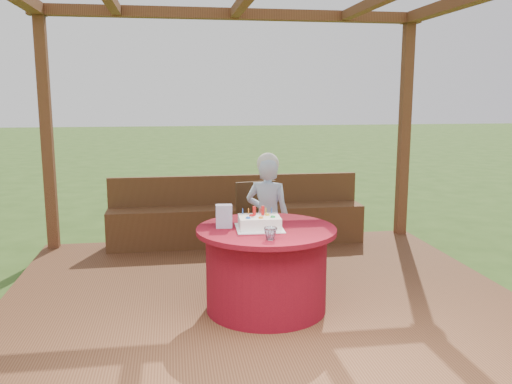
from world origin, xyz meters
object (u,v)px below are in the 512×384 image
birthday_cake (259,222)px  gift_bag (224,216)px  elderly_woman (268,215)px  table (266,268)px  chair (260,221)px  drinking_glass (270,234)px  bench (237,222)px

birthday_cake → gift_bag: gift_bag is taller
gift_bag → elderly_woman: bearing=60.3°
table → birthday_cake: (-0.06, -0.02, 0.39)m
chair → drinking_glass: chair is taller
table → elderly_woman: 0.86m
chair → drinking_glass: size_ratio=8.81×
gift_bag → drinking_glass: (0.30, -0.43, -0.05)m
table → chair: (0.13, 1.10, 0.13)m
table → elderly_woman: bearing=79.1°
table → gift_bag: size_ratio=6.07×
gift_bag → table: bearing=-6.4°
table → chair: chair is taller
chair → gift_bag: same height
bench → birthday_cake: bearing=-91.9°
birthday_cake → chair: bearing=80.5°
table → gift_bag: bearing=169.9°
birthday_cake → drinking_glass: birthday_cake is taller
table → drinking_glass: size_ratio=11.38×
bench → birthday_cake: birthday_cake is taller
elderly_woman → birthday_cake: 0.86m
bench → elderly_woman: elderly_woman is taller
birthday_cake → drinking_glass: bearing=-85.9°
birthday_cake → bench: bearing=88.1°
table → chair: size_ratio=1.29×
chair → birthday_cake: size_ratio=2.26×
chair → birthday_cake: (-0.19, -1.12, 0.26)m
bench → table: (-0.01, -2.05, 0.09)m
gift_bag → drinking_glass: 0.53m
bench → gift_bag: (-0.34, -1.99, 0.52)m
chair → gift_bag: (-0.46, -1.04, 0.30)m
elderly_woman → gift_bag: (-0.49, -0.75, 0.17)m
table → chair: 1.11m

